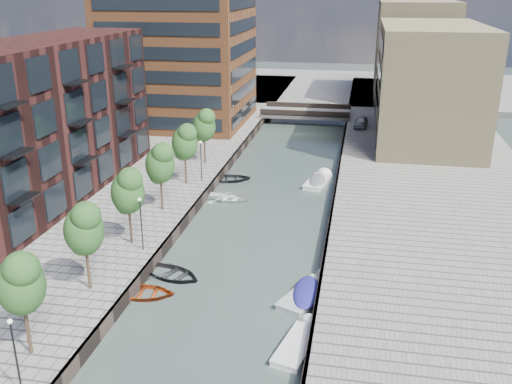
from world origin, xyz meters
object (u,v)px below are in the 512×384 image
(motorboat_4, at_px, (318,181))
(car, at_px, (361,122))
(tree_3, at_px, (128,190))
(sloop_1, at_px, (172,277))
(tree_6, at_px, (204,124))
(tree_5, at_px, (184,141))
(tree_4, at_px, (160,162))
(sloop_2, at_px, (144,296))
(tree_2, at_px, (84,227))
(tree_1, at_px, (20,281))
(sloop_3, at_px, (228,200))
(motorboat_3, at_px, (310,292))
(bridge, at_px, (306,113))
(motorboat_2, at_px, (301,342))
(sloop_4, at_px, (230,181))

(motorboat_4, relative_size, car, 1.28)
(tree_3, height_order, sloop_1, tree_3)
(tree_6, distance_m, motorboat_4, 13.71)
(tree_5, xyz_separation_m, motorboat_4, (12.64, 5.48, -5.10))
(tree_4, bearing_deg, sloop_2, -76.27)
(sloop_1, bearing_deg, car, 3.50)
(tree_5, relative_size, sloop_2, 1.41)
(tree_2, bearing_deg, sloop_2, 23.01)
(tree_1, bearing_deg, sloop_3, 80.49)
(tree_6, xyz_separation_m, motorboat_3, (13.98, -24.56, -5.09))
(bridge, xyz_separation_m, sloop_2, (-5.40, -52.68, -1.39))
(sloop_2, bearing_deg, motorboat_3, -84.81)
(motorboat_3, relative_size, motorboat_4, 1.04)
(sloop_2, bearing_deg, sloop_1, -25.34)
(bridge, relative_size, motorboat_3, 2.30)
(motorboat_3, distance_m, motorboat_4, 23.08)
(tree_3, bearing_deg, motorboat_3, -14.31)
(tree_1, height_order, motorboat_4, tree_1)
(tree_5, height_order, motorboat_2, tree_5)
(sloop_1, distance_m, motorboat_2, 11.67)
(motorboat_4, bearing_deg, car, 79.50)
(tree_6, bearing_deg, tree_4, -90.00)
(tree_4, height_order, motorboat_3, tree_4)
(tree_1, xyz_separation_m, sloop_4, (3.36, 32.42, -5.31))
(tree_5, relative_size, motorboat_3, 1.05)
(sloop_1, distance_m, motorboat_3, 9.89)
(motorboat_4, bearing_deg, tree_3, -122.97)
(bridge, height_order, tree_4, tree_4)
(sloop_4, bearing_deg, tree_5, 128.93)
(motorboat_2, bearing_deg, tree_5, 121.20)
(tree_1, relative_size, motorboat_4, 1.09)
(tree_4, bearing_deg, tree_1, -90.00)
(bridge, bearing_deg, car, -36.47)
(tree_4, xyz_separation_m, tree_6, (0.00, 14.00, 0.00))
(tree_5, bearing_deg, car, 58.38)
(car, bearing_deg, sloop_3, -108.47)
(sloop_2, xyz_separation_m, motorboat_4, (9.54, 25.17, 0.21))
(tree_1, height_order, sloop_2, tree_1)
(sloop_3, bearing_deg, tree_1, -178.59)
(tree_2, xyz_separation_m, motorboat_3, (13.98, 3.44, -5.09))
(tree_6, relative_size, motorboat_2, 1.20)
(motorboat_3, height_order, motorboat_4, motorboat_3)
(tree_2, relative_size, tree_6, 1.00)
(sloop_2, height_order, sloop_3, sloop_3)
(sloop_2, xyz_separation_m, motorboat_3, (10.88, 2.12, 0.22))
(tree_4, bearing_deg, tree_5, 90.00)
(tree_6, bearing_deg, tree_1, -90.00)
(tree_2, relative_size, sloop_4, 1.31)
(bridge, height_order, tree_1, tree_1)
(motorboat_3, xyz_separation_m, car, (2.65, 44.56, 1.51))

